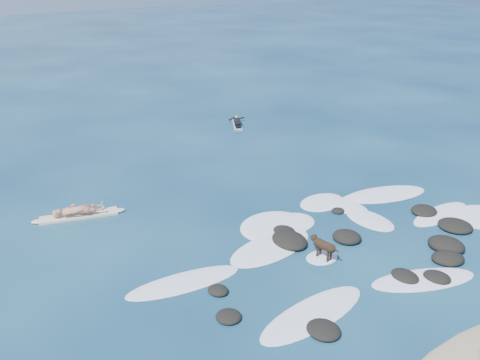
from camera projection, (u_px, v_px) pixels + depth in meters
ground at (313, 239)px, 18.77m from camera, size 160.00×160.00×0.00m
reef_rocks at (384, 247)px, 18.08m from camera, size 12.35×6.58×0.48m
breaking_foam at (343, 232)px, 19.19m from camera, size 14.63×7.88×0.12m
standing_surfer_rig at (77, 198)px, 19.98m from camera, size 3.43×1.26×1.97m
paddling_surfer_rig at (237, 123)px, 30.88m from camera, size 1.42×2.07×0.38m
dog at (323, 245)px, 17.35m from camera, size 0.46×1.21×0.77m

